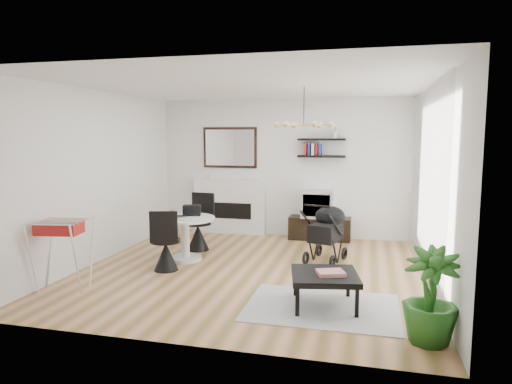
% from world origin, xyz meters
% --- Properties ---
extents(floor, '(5.00, 5.00, 0.00)m').
position_xyz_m(floor, '(0.00, 0.00, 0.00)').
color(floor, olive).
rests_on(floor, ground).
extents(ceiling, '(5.00, 5.00, 0.00)m').
position_xyz_m(ceiling, '(0.00, 0.00, 2.70)').
color(ceiling, white).
rests_on(ceiling, wall_back).
extents(wall_back, '(5.00, 0.00, 5.00)m').
position_xyz_m(wall_back, '(0.00, 2.50, 1.35)').
color(wall_back, white).
rests_on(wall_back, floor).
extents(wall_left, '(0.00, 5.00, 5.00)m').
position_xyz_m(wall_left, '(-2.50, 0.00, 1.35)').
color(wall_left, white).
rests_on(wall_left, floor).
extents(wall_right, '(0.00, 5.00, 5.00)m').
position_xyz_m(wall_right, '(2.50, 0.00, 1.35)').
color(wall_right, white).
rests_on(wall_right, floor).
extents(sheer_curtain, '(0.04, 3.60, 2.60)m').
position_xyz_m(sheer_curtain, '(2.40, 0.20, 1.35)').
color(sheer_curtain, white).
rests_on(sheer_curtain, wall_right).
extents(fireplace, '(1.50, 0.17, 2.16)m').
position_xyz_m(fireplace, '(-1.10, 2.42, 0.69)').
color(fireplace, white).
rests_on(fireplace, floor).
extents(shelf_lower, '(0.90, 0.25, 0.04)m').
position_xyz_m(shelf_lower, '(0.76, 2.37, 1.60)').
color(shelf_lower, black).
rests_on(shelf_lower, wall_back).
extents(shelf_upper, '(0.90, 0.25, 0.04)m').
position_xyz_m(shelf_upper, '(0.76, 2.37, 1.92)').
color(shelf_upper, black).
rests_on(shelf_upper, wall_back).
extents(pendant_lamp, '(0.90, 0.90, 0.10)m').
position_xyz_m(pendant_lamp, '(0.70, 0.30, 2.15)').
color(pendant_lamp, tan).
rests_on(pendant_lamp, ceiling).
extents(tv_console, '(1.17, 0.41, 0.44)m').
position_xyz_m(tv_console, '(0.76, 2.29, 0.22)').
color(tv_console, black).
rests_on(tv_console, floor).
extents(crt_tv, '(0.60, 0.52, 0.52)m').
position_xyz_m(crt_tv, '(0.71, 2.28, 0.70)').
color(crt_tv, silver).
rests_on(crt_tv, tv_console).
extents(dining_table, '(0.96, 0.96, 0.70)m').
position_xyz_m(dining_table, '(-1.19, 0.31, 0.46)').
color(dining_table, white).
rests_on(dining_table, floor).
extents(laptop, '(0.38, 0.30, 0.03)m').
position_xyz_m(laptop, '(-1.32, 0.24, 0.71)').
color(laptop, black).
rests_on(laptop, dining_table).
extents(black_bag, '(0.32, 0.24, 0.17)m').
position_xyz_m(black_bag, '(-1.14, 0.50, 0.78)').
color(black_bag, black).
rests_on(black_bag, dining_table).
extents(newspaper, '(0.39, 0.33, 0.01)m').
position_xyz_m(newspaper, '(-1.02, 0.17, 0.70)').
color(newspaper, beige).
rests_on(newspaper, dining_table).
extents(drinking_glass, '(0.06, 0.06, 0.10)m').
position_xyz_m(drinking_glass, '(-1.44, 0.42, 0.75)').
color(drinking_glass, white).
rests_on(drinking_glass, dining_table).
extents(chair_far, '(0.47, 0.49, 0.99)m').
position_xyz_m(chair_far, '(-1.22, 0.99, 0.31)').
color(chair_far, black).
rests_on(chair_far, floor).
extents(chair_near, '(0.48, 0.49, 0.93)m').
position_xyz_m(chair_near, '(-1.25, -0.30, 0.29)').
color(chair_near, black).
rests_on(chair_near, floor).
extents(drying_rack, '(0.70, 0.67, 0.93)m').
position_xyz_m(drying_rack, '(-2.17, -1.40, 0.49)').
color(drying_rack, white).
rests_on(drying_rack, floor).
extents(stroller, '(0.68, 0.87, 0.98)m').
position_xyz_m(stroller, '(1.02, 0.83, 0.42)').
color(stroller, black).
rests_on(stroller, floor).
extents(rug, '(1.76, 1.27, 0.01)m').
position_xyz_m(rug, '(1.16, -1.22, 0.01)').
color(rug, '#AEAEAE').
rests_on(rug, floor).
extents(coffee_table, '(0.89, 0.89, 0.39)m').
position_xyz_m(coffee_table, '(1.18, -1.17, 0.36)').
color(coffee_table, black).
rests_on(coffee_table, rug).
extents(magazines, '(0.37, 0.33, 0.04)m').
position_xyz_m(magazines, '(1.25, -1.21, 0.42)').
color(magazines, red).
rests_on(magazines, coffee_table).
extents(potted_plant, '(0.58, 0.58, 0.94)m').
position_xyz_m(potted_plant, '(2.25, -1.87, 0.47)').
color(potted_plant, '#255F1B').
rests_on(potted_plant, floor).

